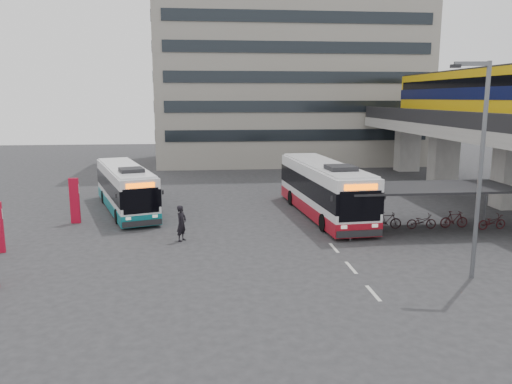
{
  "coord_description": "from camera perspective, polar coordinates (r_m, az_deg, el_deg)",
  "views": [
    {
      "loc": [
        -3.93,
        -23.78,
        7.49
      ],
      "look_at": [
        -0.96,
        5.1,
        2.0
      ],
      "focal_mm": 35.0,
      "sensor_mm": 36.0,
      "label": 1
    }
  ],
  "objects": [
    {
      "name": "bus_main",
      "position": [
        32.39,
        7.74,
        0.3
      ],
      "size": [
        3.63,
        12.5,
        3.65
      ],
      "rotation": [
        0.0,
        0.0,
        0.08
      ],
      "color": "white",
      "rests_on": "ground"
    },
    {
      "name": "viaduct",
      "position": [
        42.74,
        23.7,
        8.14
      ],
      "size": [
        8.0,
        32.0,
        9.68
      ],
      "color": "gray",
      "rests_on": "ground"
    },
    {
      "name": "pedestrian",
      "position": [
        26.72,
        -8.51,
        -3.56
      ],
      "size": [
        0.74,
        0.84,
        1.92
      ],
      "primitive_type": "imported",
      "rotation": [
        0.0,
        0.0,
        1.06
      ],
      "color": "black",
      "rests_on": "ground"
    },
    {
      "name": "bike_shelter",
      "position": [
        30.12,
        18.63,
        -1.29
      ],
      "size": [
        10.0,
        4.0,
        2.54
      ],
      "color": "#595B60",
      "rests_on": "ground"
    },
    {
      "name": "ground",
      "position": [
        25.24,
        3.37,
        -6.58
      ],
      "size": [
        120.0,
        120.0,
        0.0
      ],
      "primitive_type": "plane",
      "color": "#28282B",
      "rests_on": "ground"
    },
    {
      "name": "road_markings",
      "position": [
        23.0,
        10.81,
        -8.48
      ],
      "size": [
        0.15,
        7.6,
        0.01
      ],
      "color": "beige",
      "rests_on": "ground"
    },
    {
      "name": "lamp_post",
      "position": [
        22.12,
        24.09,
        3.53
      ],
      "size": [
        1.56,
        0.48,
        8.92
      ],
      "rotation": [
        0.0,
        0.0,
        -0.2
      ],
      "color": "#595B60",
      "rests_on": "ground"
    },
    {
      "name": "sign_totem_north",
      "position": [
        32.0,
        -20.02,
        -0.87
      ],
      "size": [
        0.6,
        0.19,
        2.77
      ],
      "rotation": [
        0.0,
        0.0,
        -0.02
      ],
      "color": "#AF0A24",
      "rests_on": "ground"
    },
    {
      "name": "office_block",
      "position": [
        60.8,
        3.67,
        15.42
      ],
      "size": [
        30.0,
        15.0,
        25.0
      ],
      "primitive_type": "cube",
      "color": "gray",
      "rests_on": "ground"
    },
    {
      "name": "bus_teal",
      "position": [
        34.59,
        -14.7,
        0.39
      ],
      "size": [
        5.61,
        11.14,
        3.23
      ],
      "rotation": [
        0.0,
        0.0,
        0.31
      ],
      "color": "white",
      "rests_on": "ground"
    }
  ]
}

